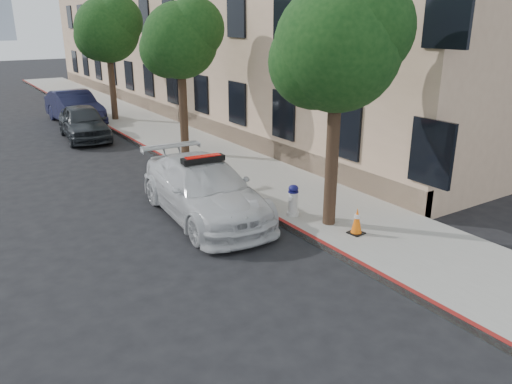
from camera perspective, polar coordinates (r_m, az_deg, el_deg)
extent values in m
plane|color=black|center=(12.39, -8.17, -4.00)|extent=(120.00, 120.00, 0.00)
cube|color=gray|center=(22.53, -10.85, 6.60)|extent=(3.20, 50.00, 0.15)
cube|color=maroon|center=(22.01, -14.56, 6.04)|extent=(0.12, 50.00, 0.15)
cube|color=tan|center=(28.96, -4.75, 19.40)|extent=(8.00, 36.00, 10.00)
cylinder|color=black|center=(11.72, 8.68, 3.95)|extent=(0.30, 0.30, 3.30)
sphere|color=black|center=(11.34, 9.32, 15.98)|extent=(2.80, 2.80, 2.80)
sphere|color=black|center=(11.39, 12.06, 17.85)|extent=(2.24, 2.24, 2.24)
sphere|color=black|center=(11.36, 6.83, 14.57)|extent=(2.10, 2.10, 2.10)
cylinder|color=black|center=(18.34, -8.30, 9.25)|extent=(0.30, 0.30, 3.19)
sphere|color=black|center=(18.09, -8.67, 16.74)|extent=(2.60, 2.60, 2.60)
sphere|color=black|center=(17.98, -7.10, 18.07)|extent=(2.08, 2.08, 2.08)
sphere|color=black|center=(18.23, -10.07, 15.74)|extent=(1.95, 1.95, 1.95)
cylinder|color=black|center=(25.73, -16.11, 11.76)|extent=(0.30, 0.30, 3.41)
sphere|color=black|center=(25.56, -16.64, 17.32)|extent=(3.00, 3.00, 3.00)
sphere|color=black|center=(25.39, -15.62, 18.31)|extent=(2.40, 2.40, 2.40)
sphere|color=black|center=(25.75, -17.56, 16.57)|extent=(2.25, 2.25, 2.25)
imported|color=silver|center=(12.76, -5.95, 0.30)|extent=(2.39, 5.17, 1.46)
cube|color=black|center=(12.53, -6.07, 3.74)|extent=(1.12, 0.36, 0.14)
cube|color=#A50A07|center=(12.51, -6.08, 4.00)|extent=(0.91, 0.28, 0.06)
imported|color=#21252A|center=(22.49, -19.10, 7.54)|extent=(2.06, 4.34, 1.43)
imported|color=black|center=(26.25, -20.04, 9.10)|extent=(1.89, 4.79, 1.55)
cylinder|color=silver|center=(12.61, 4.23, -2.46)|extent=(0.31, 0.31, 0.10)
cylinder|color=silver|center=(12.50, 4.26, -1.12)|extent=(0.23, 0.23, 0.53)
ellipsoid|color=#131356|center=(12.38, 4.30, 0.42)|extent=(0.25, 0.25, 0.18)
cylinder|color=silver|center=(12.46, 4.28, -0.59)|extent=(0.34, 0.22, 0.10)
cylinder|color=silver|center=(12.46, 4.28, -0.59)|extent=(0.16, 0.20, 0.10)
cube|color=black|center=(11.78, 11.36, -4.60)|extent=(0.36, 0.36, 0.03)
cone|color=orange|center=(11.66, 11.46, -3.19)|extent=(0.25, 0.25, 0.60)
cylinder|color=white|center=(11.62, 11.49, -2.73)|extent=(0.14, 0.14, 0.09)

